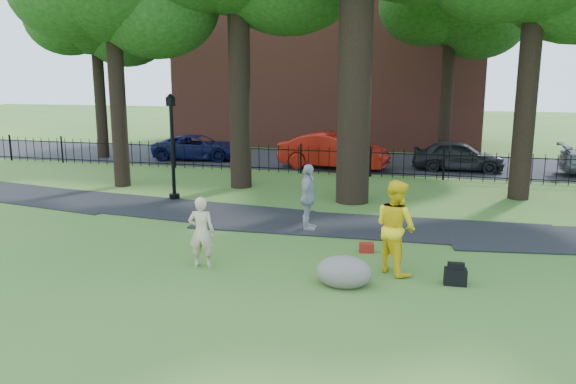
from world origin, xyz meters
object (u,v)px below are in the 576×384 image
(woman, at_px, (201,232))
(red_sedan, at_px, (334,151))
(man, at_px, (396,227))
(boulder, at_px, (344,269))
(lamppost, at_px, (172,148))

(woman, bearing_deg, red_sedan, -101.25)
(man, distance_m, red_sedan, 13.86)
(woman, height_order, man, man)
(boulder, relative_size, lamppost, 0.32)
(lamppost, relative_size, red_sedan, 0.74)
(man, relative_size, boulder, 1.78)
(red_sedan, bearing_deg, man, -157.68)
(man, xyz_separation_m, lamppost, (-7.89, 5.46, 0.75))
(man, bearing_deg, boulder, 92.55)
(woman, bearing_deg, boulder, 164.91)
(woman, xyz_separation_m, lamppost, (-3.72, 6.19, 0.98))
(man, xyz_separation_m, boulder, (-0.93, -1.04, -0.69))
(man, height_order, red_sedan, man)
(woman, xyz_separation_m, boulder, (3.24, -0.31, -0.46))
(man, distance_m, boulder, 1.56)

